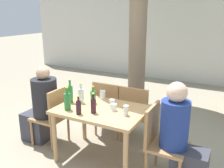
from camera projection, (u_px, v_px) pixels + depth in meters
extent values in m
plane|color=gray|center=(102.00, 158.00, 3.41)|extent=(30.00, 30.00, 0.00)
cube|color=beige|center=(182.00, 31.00, 6.78)|extent=(10.00, 0.08, 2.80)
cylinder|color=#7A6651|center=(137.00, 45.00, 4.70)|extent=(0.33, 0.33, 2.62)
cube|color=tan|center=(101.00, 110.00, 3.21)|extent=(1.13, 0.80, 0.04)
cylinder|color=tan|center=(55.00, 138.00, 3.24)|extent=(0.06, 0.06, 0.68)
cylinder|color=tan|center=(126.00, 158.00, 2.79)|extent=(0.06, 0.06, 0.68)
cylinder|color=tan|center=(84.00, 118.00, 3.83)|extent=(0.06, 0.06, 0.68)
cylinder|color=tan|center=(147.00, 133.00, 3.38)|extent=(0.06, 0.06, 0.68)
cube|color=#A87A4C|center=(50.00, 117.00, 3.68)|extent=(0.44, 0.44, 0.04)
cube|color=#A87A4C|center=(59.00, 104.00, 3.53)|extent=(0.04, 0.44, 0.45)
cylinder|color=#A87A4C|center=(49.00, 123.00, 3.99)|extent=(0.04, 0.04, 0.40)
cylinder|color=#A87A4C|center=(32.00, 133.00, 3.67)|extent=(0.04, 0.04, 0.40)
cylinder|color=#A87A4C|center=(68.00, 128.00, 3.82)|extent=(0.04, 0.04, 0.40)
cylinder|color=#A87A4C|center=(52.00, 139.00, 3.50)|extent=(0.04, 0.04, 0.40)
cube|color=#A87A4C|center=(168.00, 146.00, 2.90)|extent=(0.44, 0.44, 0.04)
cube|color=#A87A4C|center=(152.00, 124.00, 2.92)|extent=(0.04, 0.44, 0.45)
cylinder|color=#A87A4C|center=(186.00, 159.00, 3.03)|extent=(0.04, 0.04, 0.40)
cylinder|color=#A87A4C|center=(146.00, 167.00, 2.88)|extent=(0.04, 0.04, 0.40)
cylinder|color=#A87A4C|center=(156.00, 151.00, 3.20)|extent=(0.04, 0.04, 0.40)
cube|color=#A87A4C|center=(112.00, 109.00, 4.00)|extent=(0.44, 0.44, 0.04)
cube|color=#A87A4C|center=(106.00, 98.00, 3.77)|extent=(0.44, 0.04, 0.45)
cylinder|color=#A87A4C|center=(127.00, 119.00, 4.14)|extent=(0.04, 0.04, 0.40)
cylinder|color=#A87A4C|center=(107.00, 115.00, 4.31)|extent=(0.04, 0.04, 0.40)
cylinder|color=#A87A4C|center=(117.00, 128.00, 3.82)|extent=(0.04, 0.04, 0.40)
cylinder|color=#A87A4C|center=(96.00, 123.00, 3.99)|extent=(0.04, 0.04, 0.40)
cube|color=#A87A4C|center=(138.00, 114.00, 3.80)|extent=(0.44, 0.44, 0.04)
cube|color=#A87A4C|center=(133.00, 103.00, 3.56)|extent=(0.44, 0.04, 0.45)
cylinder|color=#A87A4C|center=(153.00, 125.00, 3.94)|extent=(0.04, 0.04, 0.40)
cylinder|color=#A87A4C|center=(131.00, 120.00, 4.11)|extent=(0.04, 0.04, 0.40)
cylinder|color=#A87A4C|center=(145.00, 135.00, 3.62)|extent=(0.04, 0.04, 0.40)
cylinder|color=#A87A4C|center=(121.00, 129.00, 3.79)|extent=(0.04, 0.04, 0.40)
cube|color=#383842|center=(37.00, 126.00, 3.85)|extent=(0.40, 0.33, 0.43)
cylinder|color=#232328|center=(45.00, 98.00, 3.63)|extent=(0.37, 0.37, 0.56)
sphere|color=tan|center=(43.00, 73.00, 3.52)|extent=(0.19, 0.19, 0.19)
cube|color=#383842|center=(189.00, 167.00, 2.84)|extent=(0.40, 0.29, 0.43)
cylinder|color=navy|center=(175.00, 124.00, 2.79)|extent=(0.32, 0.32, 0.55)
sphere|color=beige|center=(177.00, 92.00, 2.68)|extent=(0.23, 0.23, 0.23)
cylinder|color=#287A38|center=(70.00, 94.00, 3.38)|extent=(0.07, 0.07, 0.23)
cylinder|color=#287A38|center=(70.00, 83.00, 3.34)|extent=(0.03, 0.03, 0.08)
cylinder|color=gold|center=(70.00, 80.00, 3.33)|extent=(0.03, 0.03, 0.01)
cylinder|color=silver|center=(81.00, 96.00, 3.37)|extent=(0.07, 0.07, 0.20)
cylinder|color=silver|center=(81.00, 87.00, 3.33)|extent=(0.03, 0.03, 0.07)
cylinder|color=gold|center=(81.00, 84.00, 3.32)|extent=(0.03, 0.03, 0.01)
cylinder|color=#287A38|center=(93.00, 97.00, 3.36)|extent=(0.07, 0.07, 0.17)
cylinder|color=#287A38|center=(93.00, 89.00, 3.33)|extent=(0.03, 0.03, 0.06)
cylinder|color=gold|center=(93.00, 87.00, 3.32)|extent=(0.03, 0.03, 0.01)
cylinder|color=#331923|center=(79.00, 108.00, 3.01)|extent=(0.07, 0.07, 0.17)
cylinder|color=#331923|center=(78.00, 99.00, 2.98)|extent=(0.03, 0.03, 0.06)
cylinder|color=gold|center=(78.00, 96.00, 2.97)|extent=(0.03, 0.03, 0.01)
cylinder|color=#331923|center=(93.00, 106.00, 3.04)|extent=(0.07, 0.07, 0.18)
cylinder|color=#331923|center=(93.00, 96.00, 3.00)|extent=(0.03, 0.03, 0.06)
cylinder|color=gold|center=(93.00, 94.00, 2.99)|extent=(0.03, 0.03, 0.01)
cylinder|color=#287A38|center=(67.00, 102.00, 3.14)|extent=(0.08, 0.08, 0.21)
cylinder|color=#287A38|center=(67.00, 91.00, 3.10)|extent=(0.03, 0.03, 0.08)
cylinder|color=gold|center=(67.00, 87.00, 3.08)|extent=(0.04, 0.04, 0.01)
cylinder|color=silver|center=(126.00, 110.00, 2.97)|extent=(0.06, 0.06, 0.13)
cylinder|color=white|center=(112.00, 104.00, 3.21)|extent=(0.07, 0.07, 0.12)
cylinder|color=white|center=(114.00, 107.00, 3.12)|extent=(0.08, 0.08, 0.09)
cylinder|color=white|center=(103.00, 95.00, 3.54)|extent=(0.08, 0.08, 0.12)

